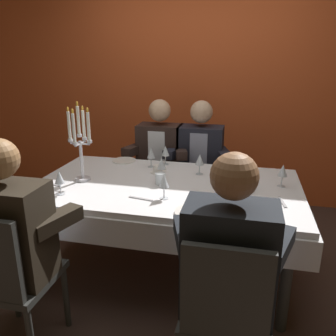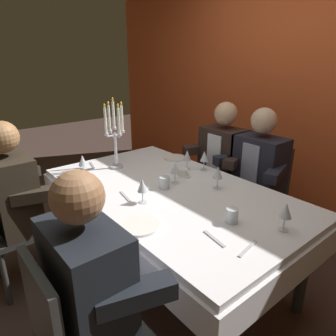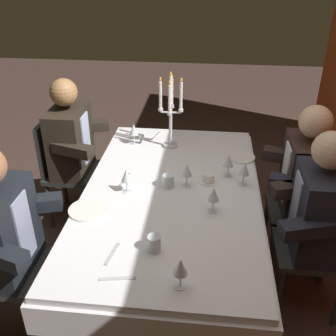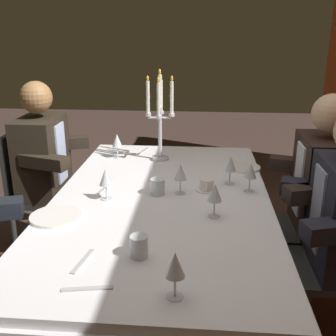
{
  "view_description": "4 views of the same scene",
  "coord_description": "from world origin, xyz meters",
  "px_view_note": "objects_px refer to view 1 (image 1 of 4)",
  "views": [
    {
      "loc": [
        0.54,
        -2.29,
        1.62
      ],
      "look_at": [
        0.01,
        -0.01,
        0.86
      ],
      "focal_mm": 36.98,
      "sensor_mm": 36.0,
      "label": 1
    },
    {
      "loc": [
        1.53,
        -1.28,
        1.64
      ],
      "look_at": [
        -0.03,
        -0.0,
        0.89
      ],
      "focal_mm": 32.9,
      "sensor_mm": 36.0,
      "label": 2
    },
    {
      "loc": [
        2.12,
        0.21,
        2.1
      ],
      "look_at": [
        -0.03,
        -0.02,
        0.89
      ],
      "focal_mm": 42.47,
      "sensor_mm": 36.0,
      "label": 3
    },
    {
      "loc": [
        1.92,
        0.2,
        1.57
      ],
      "look_at": [
        -0.09,
        0.03,
        0.87
      ],
      "focal_mm": 43.64,
      "sensor_mm": 36.0,
      "label": 4
    }
  ],
  "objects_px": {
    "dinner_plate_0": "(124,161)",
    "seated_diner_2": "(200,154)",
    "water_tumbler_1": "(161,179)",
    "dining_table": "(167,199)",
    "wine_glass_5": "(164,182)",
    "wine_glass_1": "(283,171)",
    "seated_diner_1": "(160,151)",
    "wine_glass_0": "(165,151)",
    "water_tumbler_0": "(248,186)",
    "wine_glass_4": "(200,160)",
    "candelabra": "(80,144)",
    "wine_glass_2": "(151,154)",
    "wine_glass_6": "(162,164)",
    "dinner_plate_1": "(194,213)",
    "seated_diner_0": "(9,232)",
    "wine_glass_3": "(59,178)",
    "coffee_cup_0": "(158,169)",
    "seated_diner_3": "(229,259)"
  },
  "relations": [
    {
      "from": "dinner_plate_1",
      "to": "wine_glass_2",
      "type": "xyz_separation_m",
      "value": [
        -0.49,
        0.82,
        0.11
      ]
    },
    {
      "from": "seated_diner_1",
      "to": "water_tumbler_1",
      "type": "bearing_deg",
      "value": -75.53
    },
    {
      "from": "wine_glass_1",
      "to": "wine_glass_4",
      "type": "bearing_deg",
      "value": 167.08
    },
    {
      "from": "dining_table",
      "to": "candelabra",
      "type": "xyz_separation_m",
      "value": [
        -0.63,
        -0.07,
        0.4
      ]
    },
    {
      "from": "dinner_plate_0",
      "to": "wine_glass_3",
      "type": "xyz_separation_m",
      "value": [
        -0.15,
        -0.82,
        0.11
      ]
    },
    {
      "from": "seated_diner_2",
      "to": "seated_diner_3",
      "type": "xyz_separation_m",
      "value": [
        0.38,
        -1.77,
        0.0
      ]
    },
    {
      "from": "candelabra",
      "to": "dinner_plate_0",
      "type": "distance_m",
      "value": 0.61
    },
    {
      "from": "dinner_plate_0",
      "to": "seated_diner_3",
      "type": "relative_size",
      "value": 0.16
    },
    {
      "from": "wine_glass_4",
      "to": "seated_diner_0",
      "type": "bearing_deg",
      "value": -126.64
    },
    {
      "from": "wine_glass_3",
      "to": "water_tumbler_0",
      "type": "height_order",
      "value": "wine_glass_3"
    },
    {
      "from": "dinner_plate_0",
      "to": "seated_diner_1",
      "type": "height_order",
      "value": "seated_diner_1"
    },
    {
      "from": "wine_glass_3",
      "to": "seated_diner_2",
      "type": "xyz_separation_m",
      "value": [
        0.77,
        1.24,
        -0.12
      ]
    },
    {
      "from": "wine_glass_1",
      "to": "seated_diner_0",
      "type": "xyz_separation_m",
      "value": [
        -1.46,
        -1.01,
        -0.12
      ]
    },
    {
      "from": "water_tumbler_0",
      "to": "seated_diner_0",
      "type": "relative_size",
      "value": 0.07
    },
    {
      "from": "wine_glass_0",
      "to": "wine_glass_4",
      "type": "height_order",
      "value": "same"
    },
    {
      "from": "wine_glass_0",
      "to": "water_tumbler_0",
      "type": "distance_m",
      "value": 0.85
    },
    {
      "from": "candelabra",
      "to": "coffee_cup_0",
      "type": "height_order",
      "value": "candelabra"
    },
    {
      "from": "wine_glass_1",
      "to": "wine_glass_5",
      "type": "xyz_separation_m",
      "value": [
        -0.76,
        -0.4,
        0.0
      ]
    },
    {
      "from": "wine_glass_2",
      "to": "wine_glass_3",
      "type": "relative_size",
      "value": 1.0
    },
    {
      "from": "wine_glass_6",
      "to": "water_tumbler_0",
      "type": "bearing_deg",
      "value": -10.76
    },
    {
      "from": "wine_glass_2",
      "to": "wine_glass_6",
      "type": "relative_size",
      "value": 1.0
    },
    {
      "from": "dinner_plate_0",
      "to": "wine_glass_0",
      "type": "height_order",
      "value": "wine_glass_0"
    },
    {
      "from": "wine_glass_2",
      "to": "seated_diner_2",
      "type": "xyz_separation_m",
      "value": [
        0.34,
        0.53,
        -0.12
      ]
    },
    {
      "from": "candelabra",
      "to": "wine_glass_2",
      "type": "xyz_separation_m",
      "value": [
        0.41,
        0.43,
        -0.16
      ]
    },
    {
      "from": "wine_glass_1",
      "to": "water_tumbler_0",
      "type": "distance_m",
      "value": 0.29
    },
    {
      "from": "dinner_plate_1",
      "to": "wine_glass_2",
      "type": "height_order",
      "value": "wine_glass_2"
    },
    {
      "from": "dinner_plate_1",
      "to": "seated_diner_3",
      "type": "relative_size",
      "value": 0.19
    },
    {
      "from": "seated_diner_3",
      "to": "candelabra",
      "type": "bearing_deg",
      "value": 144.1
    },
    {
      "from": "seated_diner_0",
      "to": "wine_glass_6",
      "type": "bearing_deg",
      "value": 58.86
    },
    {
      "from": "water_tumbler_1",
      "to": "dining_table",
      "type": "bearing_deg",
      "value": 28.26
    },
    {
      "from": "wine_glass_0",
      "to": "coffee_cup_0",
      "type": "relative_size",
      "value": 1.24
    },
    {
      "from": "dinner_plate_0",
      "to": "seated_diner_2",
      "type": "relative_size",
      "value": 0.16
    },
    {
      "from": "wine_glass_1",
      "to": "wine_glass_2",
      "type": "bearing_deg",
      "value": 167.16
    },
    {
      "from": "dining_table",
      "to": "wine_glass_1",
      "type": "relative_size",
      "value": 11.83
    },
    {
      "from": "water_tumbler_0",
      "to": "wine_glass_1",
      "type": "bearing_deg",
      "value": 33.01
    },
    {
      "from": "dinner_plate_0",
      "to": "coffee_cup_0",
      "type": "distance_m",
      "value": 0.44
    },
    {
      "from": "candelabra",
      "to": "water_tumbler_0",
      "type": "distance_m",
      "value": 1.22
    },
    {
      "from": "wine_glass_2",
      "to": "wine_glass_5",
      "type": "bearing_deg",
      "value": -67.29
    },
    {
      "from": "water_tumbler_1",
      "to": "seated_diner_3",
      "type": "distance_m",
      "value": 1.02
    },
    {
      "from": "seated_diner_3",
      "to": "seated_diner_2",
      "type": "bearing_deg",
      "value": 102.09
    },
    {
      "from": "candelabra",
      "to": "seated_diner_0",
      "type": "bearing_deg",
      "value": -91.94
    },
    {
      "from": "candelabra",
      "to": "wine_glass_3",
      "type": "height_order",
      "value": "candelabra"
    },
    {
      "from": "dining_table",
      "to": "wine_glass_5",
      "type": "relative_size",
      "value": 11.83
    },
    {
      "from": "wine_glass_5",
      "to": "seated_diner_0",
      "type": "height_order",
      "value": "seated_diner_0"
    },
    {
      "from": "wine_glass_1",
      "to": "wine_glass_5",
      "type": "distance_m",
      "value": 0.86
    },
    {
      "from": "coffee_cup_0",
      "to": "seated_diner_0",
      "type": "distance_m",
      "value": 1.24
    },
    {
      "from": "wine_glass_0",
      "to": "wine_glass_5",
      "type": "bearing_deg",
      "value": -77.28
    },
    {
      "from": "wine_glass_4",
      "to": "water_tumbler_1",
      "type": "distance_m",
      "value": 0.38
    },
    {
      "from": "seated_diner_2",
      "to": "seated_diner_3",
      "type": "bearing_deg",
      "value": -77.91
    },
    {
      "from": "dinner_plate_0",
      "to": "wine_glass_5",
      "type": "bearing_deg",
      "value": -53.7
    }
  ]
}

